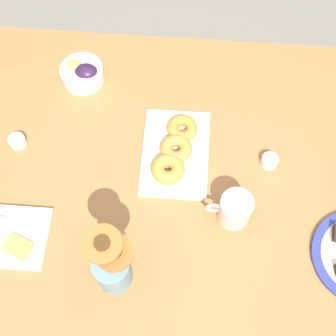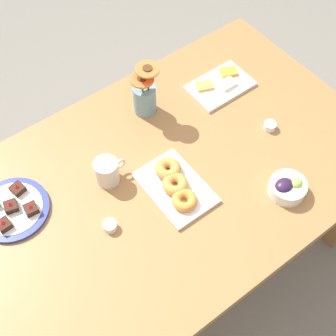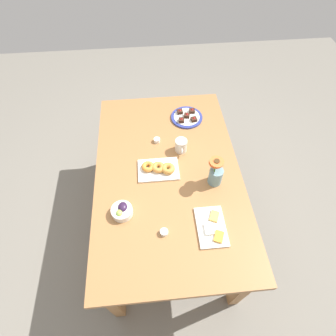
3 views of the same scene
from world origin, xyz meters
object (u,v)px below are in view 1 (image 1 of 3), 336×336
Objects in this scene: jam_cup_honey at (270,161)px; dining_table at (168,186)px; flower_vase at (112,268)px; croissant_platter at (175,152)px; grape_bowl at (83,73)px; coffee_mug at (235,209)px; jam_cup_berry at (17,141)px.

dining_table is at bearing 11.20° from jam_cup_honey.
dining_table is 6.68× the size of flower_vase.
croissant_platter is 0.39m from flower_vase.
flower_vase is (0.13, 0.36, 0.06)m from croissant_platter.
coffee_mug is at bearing 138.27° from grape_bowl.
coffee_mug reaches higher than jam_cup_berry.
coffee_mug is 0.24m from croissant_platter.
grape_bowl reaches higher than jam_cup_honey.
jam_cup_honey is (-0.29, -0.06, 0.10)m from dining_table.
flower_vase is (-0.18, 0.61, 0.05)m from grape_bowl.
jam_cup_honey is at bearing -138.18° from flower_vase.
flower_vase is at bearing 32.34° from coffee_mug.
flower_vase is (-0.33, 0.36, 0.07)m from jam_cup_berry.
grape_bowl is 2.73× the size of jam_cup_honey.
grape_bowl is (0.29, -0.31, 0.12)m from dining_table.
croissant_platter reaches higher than jam_cup_berry.
croissant_platter is 5.83× the size of jam_cup_honey.
coffee_mug is 0.20m from jam_cup_honey.
croissant_platter is (-0.30, 0.25, -0.01)m from grape_bowl.
dining_table is 0.12m from croissant_platter.
dining_table is 0.44m from grape_bowl.
jam_cup_honey is 0.73m from jam_cup_berry.
dining_table is 0.25m from coffee_mug.
coffee_mug is 2.53× the size of jam_cup_honey.
flower_vase reaches higher than coffee_mug.
croissant_platter is at bearing -1.02° from jam_cup_honey.
jam_cup_berry is at bearing -0.45° from croissant_platter.
flower_vase is at bearing 41.82° from jam_cup_honey.
jam_cup_berry is at bearing -15.73° from coffee_mug.
grape_bowl is at bearing -39.16° from croissant_platter.
coffee_mug is 2.53× the size of jam_cup_berry.
dining_table is 12.23× the size of grape_bowl.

